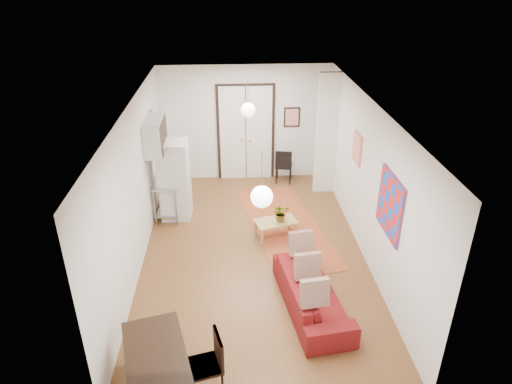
{
  "coord_description": "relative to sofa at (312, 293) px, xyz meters",
  "views": [
    {
      "loc": [
        -0.4,
        -7.38,
        5.06
      ],
      "look_at": [
        0.05,
        0.11,
        1.25
      ],
      "focal_mm": 32.0,
      "sensor_mm": 36.0,
      "label": 1
    }
  ],
  "objects": [
    {
      "name": "stub_partition",
      "position": [
        1.0,
        4.2,
        1.15
      ],
      "size": [
        0.5,
        0.1,
        2.9
      ],
      "primitive_type": "cube",
      "color": "silver",
      "rests_on": "floor"
    },
    {
      "name": "wall_back",
      "position": [
        -0.85,
        5.15,
        1.15
      ],
      "size": [
        4.2,
        0.02,
        2.9
      ],
      "primitive_type": "cube",
      "color": "silver",
      "rests_on": "floor"
    },
    {
      "name": "wall_right",
      "position": [
        1.25,
        1.65,
        1.15
      ],
      "size": [
        0.02,
        7.0,
        2.9
      ],
      "primitive_type": "cube",
      "color": "silver",
      "rests_on": "floor"
    },
    {
      "name": "black_side_chair",
      "position": [
        0.1,
        4.89,
        0.22
      ],
      "size": [
        0.48,
        0.48,
        0.89
      ],
      "rotation": [
        0.0,
        0.0,
        2.95
      ],
      "color": "black",
      "rests_on": "floor"
    },
    {
      "name": "potted_plant",
      "position": [
        -0.27,
        2.19,
        0.24
      ],
      "size": [
        0.36,
        0.39,
        0.36
      ],
      "primitive_type": "imported",
      "rotation": [
        0.0,
        0.0,
        0.28
      ],
      "color": "#385F2B",
      "rests_on": "coffee_table"
    },
    {
      "name": "dining_table",
      "position": [
        -2.25,
        -1.5,
        0.34
      ],
      "size": [
        1.05,
        1.45,
        0.72
      ],
      "rotation": [
        0.0,
        0.0,
        0.26
      ],
      "color": "black",
      "rests_on": "floor"
    },
    {
      "name": "dining_chair_near",
      "position": [
        -1.65,
        -1.41,
        0.21
      ],
      "size": [
        0.52,
        0.65,
        0.89
      ],
      "rotation": [
        0.0,
        0.0,
        -1.31
      ],
      "color": "#331810",
      "rests_on": "floor"
    },
    {
      "name": "kilim_rug",
      "position": [
        -0.12,
        2.61,
        -0.3
      ],
      "size": [
        2.04,
        3.84,
        0.01
      ],
      "primitive_type": "cube",
      "rotation": [
        0.0,
        0.0,
        0.19
      ],
      "color": "#A64529",
      "rests_on": "floor"
    },
    {
      "name": "painting_abstract",
      "position": [
        1.23,
        2.45,
        1.5
      ],
      "size": [
        0.05,
        0.5,
        0.6
      ],
      "primitive_type": "cube",
      "color": "#F2E4CA",
      "rests_on": "wall_right"
    },
    {
      "name": "soap_bottle",
      "position": [
        -2.6,
        3.57,
        0.61
      ],
      "size": [
        0.09,
        0.09,
        0.17
      ],
      "primitive_type": "imported",
      "rotation": [
        0.0,
        0.0,
        -0.11
      ],
      "color": "#5497B6",
      "rests_on": "kitchen_counter"
    },
    {
      "name": "pendant_back",
      "position": [
        -0.85,
        3.65,
        1.95
      ],
      "size": [
        0.3,
        0.3,
        0.8
      ],
      "color": "white",
      "rests_on": "ceiling"
    },
    {
      "name": "pendant_front",
      "position": [
        -0.85,
        -0.35,
        1.95
      ],
      "size": [
        0.3,
        0.3,
        0.8
      ],
      "color": "white",
      "rests_on": "ceiling"
    },
    {
      "name": "fridge",
      "position": [
        -2.45,
        3.18,
        0.57
      ],
      "size": [
        0.64,
        0.64,
        1.74
      ],
      "primitive_type": "cube",
      "rotation": [
        0.0,
        0.0,
        -0.04
      ],
      "color": "silver",
      "rests_on": "floor"
    },
    {
      "name": "double_doors",
      "position": [
        -0.85,
        5.11,
        0.9
      ],
      "size": [
        1.44,
        0.06,
        2.5
      ],
      "primitive_type": "cube",
      "color": "silver",
      "rests_on": "wall_back"
    },
    {
      "name": "wall_left",
      "position": [
        -2.95,
        1.65,
        1.15
      ],
      "size": [
        0.02,
        7.0,
        2.9
      ],
      "primitive_type": "cube",
      "color": "silver",
      "rests_on": "floor"
    },
    {
      "name": "poster_back",
      "position": [
        0.3,
        5.12,
        1.3
      ],
      "size": [
        0.4,
        0.03,
        0.5
      ],
      "primitive_type": "cube",
      "color": "red",
      "rests_on": "wall_back"
    },
    {
      "name": "floor",
      "position": [
        -0.85,
        1.65,
        -0.3
      ],
      "size": [
        7.0,
        7.0,
        0.0
      ],
      "primitive_type": "plane",
      "color": "brown",
      "rests_on": "ground"
    },
    {
      "name": "coffee_table",
      "position": [
        -0.37,
        2.19,
        0.02
      ],
      "size": [
        0.92,
        0.67,
        0.37
      ],
      "rotation": [
        0.0,
        0.0,
        0.28
      ],
      "color": "tan",
      "rests_on": "floor"
    },
    {
      "name": "kitchen_counter",
      "position": [
        -2.6,
        3.32,
        0.22
      ],
      "size": [
        0.65,
        1.13,
        0.83
      ],
      "rotation": [
        0.0,
        0.0,
        -0.11
      ],
      "color": "#A8AAAD",
      "rests_on": "floor"
    },
    {
      "name": "wall_front",
      "position": [
        -0.85,
        -1.85,
        1.15
      ],
      "size": [
        4.2,
        0.02,
        2.9
      ],
      "primitive_type": "cube",
      "color": "silver",
      "rests_on": "floor"
    },
    {
      "name": "print_left",
      "position": [
        -2.92,
        3.65,
        1.65
      ],
      "size": [
        0.03,
        0.44,
        0.54
      ],
      "primitive_type": "cube",
      "color": "#A06642",
      "rests_on": "wall_left"
    },
    {
      "name": "bowl",
      "position": [
        -2.6,
        3.02,
        0.55
      ],
      "size": [
        0.21,
        0.21,
        0.05
      ],
      "primitive_type": "imported",
      "rotation": [
        0.0,
        0.0,
        -0.11
      ],
      "color": "silver",
      "rests_on": "kitchen_counter"
    },
    {
      "name": "painting_popart",
      "position": [
        1.23,
        0.4,
        1.35
      ],
      "size": [
        0.05,
        1.0,
        1.0
      ],
      "primitive_type": "cube",
      "color": "red",
      "rests_on": "wall_right"
    },
    {
      "name": "dining_chair_far",
      "position": [
        -1.65,
        -1.41,
        0.21
      ],
      "size": [
        0.52,
        0.65,
        0.89
      ],
      "rotation": [
        0.0,
        0.0,
        -1.31
      ],
      "color": "#331810",
      "rests_on": "floor"
    },
    {
      "name": "ceiling",
      "position": [
        -0.85,
        1.65,
        2.6
      ],
      "size": [
        4.2,
        7.0,
        0.02
      ],
      "primitive_type": "cube",
      "color": "white",
      "rests_on": "wall_back"
    },
    {
      "name": "wall_cabinet",
      "position": [
        -2.77,
        3.15,
        1.6
      ],
      "size": [
        0.35,
        1.0,
        0.7
      ],
      "primitive_type": "cube",
      "color": "silver",
      "rests_on": "wall_left"
    },
    {
      "name": "sofa",
      "position": [
        0.0,
        0.0,
        0.0
      ],
      "size": [
        1.08,
        2.15,
        0.6
      ],
      "primitive_type": "imported",
      "rotation": [
        0.0,
        0.0,
        1.71
      ],
      "color": "maroon",
      "rests_on": "floor"
    }
  ]
}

